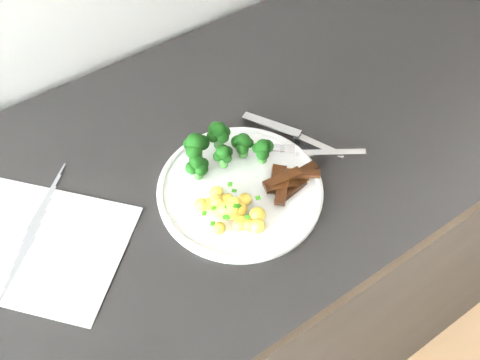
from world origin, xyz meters
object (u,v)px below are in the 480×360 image
(plate, at_px, (240,189))
(broccoli, at_px, (220,148))
(fork, at_px, (316,151))
(knife, at_px, (305,140))
(potatoes, at_px, (232,209))
(beef_strips, at_px, (288,180))
(counter, at_px, (183,316))
(recipe_paper, at_px, (28,243))

(plate, distance_m, broccoli, 0.07)
(broccoli, distance_m, fork, 0.16)
(broccoli, relative_size, fork, 1.02)
(knife, bearing_deg, plate, -172.17)
(plate, height_order, potatoes, potatoes)
(broccoli, distance_m, beef_strips, 0.12)
(counter, relative_size, beef_strips, 23.54)
(counter, bearing_deg, recipe_paper, 172.17)
(recipe_paper, bearing_deg, potatoes, -26.19)
(knife, bearing_deg, fork, -101.52)
(counter, xyz_separation_m, plate, (0.10, -0.07, 0.47))
(broccoli, xyz_separation_m, beef_strips, (0.06, -0.10, -0.03))
(broccoli, xyz_separation_m, fork, (0.14, -0.08, -0.03))
(potatoes, bearing_deg, recipe_paper, 153.81)
(knife, bearing_deg, potatoes, -163.88)
(potatoes, relative_size, fork, 0.77)
(plate, height_order, knife, knife)
(potatoes, height_order, fork, potatoes)
(beef_strips, distance_m, knife, 0.10)
(counter, xyz_separation_m, recipe_paper, (-0.20, 0.03, 0.46))
(fork, bearing_deg, plate, 174.22)
(counter, relative_size, knife, 14.12)
(plate, relative_size, fork, 1.87)
(counter, height_order, knife, knife)
(recipe_paper, height_order, broccoli, broccoli)
(counter, height_order, plate, plate)
(broccoli, bearing_deg, plate, -94.13)
(recipe_paper, bearing_deg, counter, -7.83)
(fork, bearing_deg, beef_strips, -164.27)
(fork, bearing_deg, broccoli, 150.89)
(recipe_paper, relative_size, fork, 2.48)
(counter, bearing_deg, knife, -11.48)
(potatoes, height_order, beef_strips, potatoes)
(potatoes, relative_size, beef_strips, 1.03)
(recipe_paper, distance_m, knife, 0.46)
(counter, height_order, broccoli, broccoli)
(recipe_paper, xyz_separation_m, broccoli, (0.31, -0.04, 0.04))
(recipe_paper, distance_m, beef_strips, 0.40)
(recipe_paper, relative_size, beef_strips, 3.30)
(broccoli, distance_m, potatoes, 0.11)
(knife, bearing_deg, beef_strips, -145.84)
(recipe_paper, bearing_deg, knife, -9.86)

